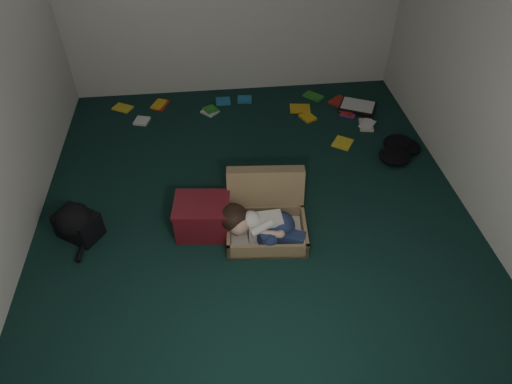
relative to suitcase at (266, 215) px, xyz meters
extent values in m
plane|color=black|center=(-0.08, 0.24, -0.15)|extent=(4.50, 4.50, 0.00)
plane|color=silver|center=(-0.08, -2.01, 1.15)|extent=(4.50, 0.00, 4.50)
plane|color=silver|center=(1.92, 0.24, 1.15)|extent=(0.00, 4.50, 4.50)
cube|color=#90774F|center=(-0.01, -0.14, -0.07)|extent=(0.73, 0.55, 0.16)
cube|color=silver|center=(-0.01, -0.14, -0.11)|extent=(0.67, 0.49, 0.02)
cube|color=#90774F|center=(0.02, 0.18, 0.09)|extent=(0.71, 0.27, 0.51)
cube|color=silver|center=(-0.03, -0.16, 0.02)|extent=(0.30, 0.18, 0.22)
sphere|color=tan|center=(-0.26, -0.17, 0.08)|extent=(0.19, 0.19, 0.19)
ellipsoid|color=black|center=(-0.29, -0.11, 0.11)|extent=(0.25, 0.26, 0.22)
ellipsoid|color=#1F2B4D|center=(0.12, -0.16, 0.02)|extent=(0.23, 0.26, 0.22)
cube|color=#1F2B4D|center=(0.03, -0.26, 0.01)|extent=(0.28, 0.20, 0.14)
cube|color=#1F2B4D|center=(0.17, -0.28, -0.02)|extent=(0.26, 0.20, 0.11)
sphere|color=white|center=(0.27, -0.26, -0.04)|extent=(0.11, 0.11, 0.11)
sphere|color=white|center=(0.26, -0.33, -0.05)|extent=(0.10, 0.10, 0.10)
cylinder|color=tan|center=(0.00, -0.29, 0.06)|extent=(0.18, 0.07, 0.07)
cube|color=maroon|center=(-0.56, 0.02, 0.00)|extent=(0.50, 0.41, 0.31)
cube|color=maroon|center=(-0.56, 0.02, 0.17)|extent=(0.52, 0.43, 0.02)
cube|color=black|center=(1.37, 1.84, -0.13)|extent=(0.52, 0.47, 0.05)
cube|color=white|center=(1.37, 1.84, -0.10)|extent=(0.46, 0.41, 0.01)
cube|color=yellow|center=(-1.50, 2.17, -0.14)|extent=(0.20, 0.15, 0.02)
cube|color=#AF2217|center=(-1.03, 2.19, -0.14)|extent=(0.25, 0.24, 0.02)
cube|color=white|center=(-0.43, 1.96, -0.14)|extent=(0.20, 0.23, 0.02)
cube|color=teal|center=(0.01, 2.18, -0.14)|extent=(0.21, 0.24, 0.02)
cube|color=gold|center=(0.67, 1.90, -0.14)|extent=(0.25, 0.23, 0.02)
cube|color=#267F22|center=(0.89, 2.17, -0.14)|extent=(0.21, 0.17, 0.02)
cube|color=#99266F|center=(1.23, 1.73, -0.14)|extent=(0.25, 0.24, 0.02)
cube|color=beige|center=(1.37, 1.46, -0.14)|extent=(0.18, 0.22, 0.02)
cube|color=yellow|center=(1.01, 1.15, -0.14)|extent=(0.22, 0.24, 0.02)
cube|color=#AF2217|center=(1.19, 2.02, -0.14)|extent=(0.24, 0.22, 0.02)
cube|color=white|center=(-1.24, 1.85, -0.14)|extent=(0.22, 0.18, 0.02)
cube|color=teal|center=(-0.26, 2.19, -0.14)|extent=(0.24, 0.25, 0.02)
cube|color=gold|center=(0.72, 1.70, -0.14)|extent=(0.17, 0.21, 0.02)
camera|label=1|loc=(-0.41, -2.82, 2.89)|focal=32.00mm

